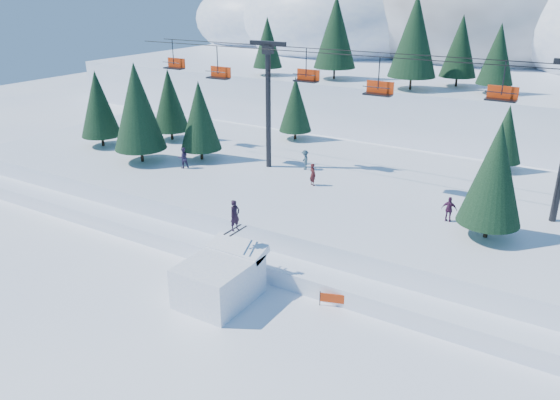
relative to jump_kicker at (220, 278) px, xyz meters
The scene contains 10 objects.
ground 3.42m from the jump_kicker, 45.24° to the right, with size 160.00×160.00×0.00m, color white.
mid_shelf 15.92m from the jump_kicker, 81.98° to the left, with size 70.00×22.00×2.50m, color white.
berm 6.22m from the jump_kicker, 68.93° to the left, with size 70.00×6.00×1.10m, color white.
mountain_ridge 71.65m from the jump_kicker, 92.31° to the left, with size 119.00×60.02×26.46m.
jump_kicker is the anchor object (origin of this frame).
chairlift 17.96m from the jump_kicker, 79.41° to the left, with size 46.02×3.21×10.28m.
conifer_stand 17.03m from the jump_kicker, 73.28° to the left, with size 60.29×17.44×8.64m.
distant_skiers 14.93m from the jump_kicker, 91.54° to the left, with size 28.90×9.58×1.78m.
banner_near 7.13m from the jump_kicker, 23.19° to the left, with size 2.71×0.95×0.90m.
banner_far 15.10m from the jump_kicker, 14.47° to the left, with size 2.67×1.07×0.90m.
Camera 1 is at (14.86, -19.15, 16.82)m, focal length 35.00 mm.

